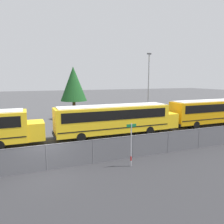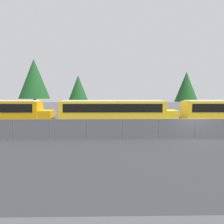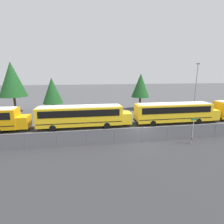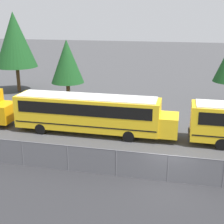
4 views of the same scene
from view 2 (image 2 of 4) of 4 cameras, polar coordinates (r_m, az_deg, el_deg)
The scene contains 6 objects.
ground_plane at distance 20.39m, azimuth 20.83°, elevation -6.56°, with size 200.00×200.00×0.00m, color #424244.
fence at distance 20.24m, azimuth 20.90°, elevation -4.09°, with size 68.72×0.07×1.74m.
school_bus_1 at distance 25.27m, azimuth 0.83°, elevation 0.11°, with size 13.51×2.52×3.19m.
tree_0 at distance 34.99m, azimuth -8.80°, elevation 5.54°, with size 3.70×3.70×6.92m.
tree_1 at distance 39.62m, azimuth -19.68°, elevation 8.14°, with size 5.17×5.17×9.89m.
tree_3 at distance 38.61m, azimuth 18.85°, elevation 6.22°, with size 3.81×3.81×7.65m.
Camera 2 is at (-7.56, -18.56, 3.79)m, focal length 35.00 mm.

